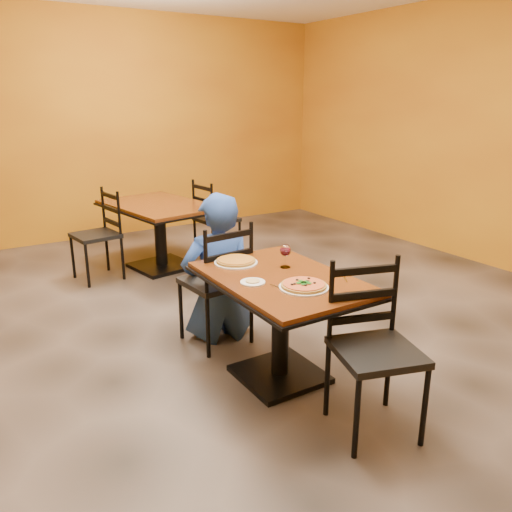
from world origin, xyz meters
TOP-DOWN VIEW (x-y plane):
  - floor at (0.00, 0.00)m, footprint 7.00×8.00m
  - wall_back at (0.00, 4.00)m, footprint 7.00×0.01m
  - table_main at (0.00, -0.50)m, footprint 0.83×1.23m
  - table_second at (0.21, 2.23)m, footprint 1.14×1.50m
  - chair_main_near at (0.13, -1.28)m, footprint 0.57×0.57m
  - chair_main_far at (-0.11, 0.24)m, footprint 0.49×0.49m
  - chair_second_left at (-0.51, 2.23)m, footprint 0.49×0.49m
  - chair_second_right at (0.94, 2.23)m, footprint 0.48×0.48m
  - diner at (-0.04, 0.33)m, footprint 0.66×0.50m
  - plate_main at (-0.00, -0.75)m, footprint 0.31×0.31m
  - pizza_main at (-0.00, -0.75)m, footprint 0.28×0.28m
  - plate_far at (-0.11, -0.10)m, footprint 0.31×0.31m
  - pizza_far at (-0.11, -0.10)m, footprint 0.28×0.28m
  - side_plate at (-0.23, -0.51)m, footprint 0.16×0.16m
  - dip at (-0.23, -0.51)m, footprint 0.09×0.09m
  - wine_glass at (0.13, -0.36)m, footprint 0.08×0.08m
  - fork at (-0.13, -0.69)m, footprint 0.06×0.19m
  - knife at (0.34, -0.73)m, footprint 0.11×0.19m

SIDE VIEW (x-z plane):
  - floor at x=0.00m, z-range -0.01..0.01m
  - chair_second_right at x=0.94m, z-range 0.00..0.96m
  - chair_second_left at x=-0.51m, z-range 0.00..0.96m
  - chair_main_far at x=-0.11m, z-range 0.00..0.99m
  - chair_main_near at x=0.13m, z-range 0.00..1.00m
  - table_main at x=0.00m, z-range 0.18..0.93m
  - table_second at x=0.21m, z-range 0.19..0.94m
  - diner at x=-0.04m, z-range 0.00..1.19m
  - fork at x=-0.13m, z-range 0.75..0.75m
  - knife at x=0.34m, z-range 0.75..0.75m
  - plate_main at x=0.00m, z-range 0.75..0.76m
  - plate_far at x=-0.11m, z-range 0.75..0.76m
  - side_plate at x=-0.23m, z-range 0.75..0.76m
  - dip at x=-0.23m, z-range 0.76..0.77m
  - pizza_main at x=0.00m, z-range 0.76..0.78m
  - pizza_far at x=-0.11m, z-range 0.76..0.78m
  - wine_glass at x=0.13m, z-range 0.75..0.93m
  - wall_back at x=0.00m, z-range 0.00..3.00m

